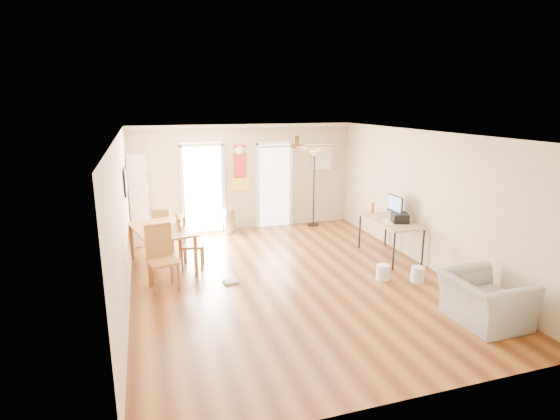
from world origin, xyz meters
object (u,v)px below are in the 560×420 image
object	(u,v)px
wastebasket_b	(418,274)
dining_chair_right_a	(190,237)
dining_chair_right_b	(192,242)
armchair	(484,300)
computer_desk	(389,239)
dining_chair_far	(163,229)
dining_chair_near	(163,259)
dining_table	(162,248)
torchiere_lamp	(314,188)
bookshelf	(139,199)
wastebasket_a	(383,272)
printer	(400,218)
trash_can	(230,221)

from	to	relation	value
wastebasket_b	dining_chair_right_a	bearing A→B (deg)	147.50
dining_chair_right_b	armchair	world-z (taller)	dining_chair_right_b
computer_desk	dining_chair_far	bearing A→B (deg)	156.68
dining_chair_right_a	computer_desk	bearing A→B (deg)	-122.17
dining_chair_right_b	wastebasket_b	xyz separation A→B (m)	(3.74, -1.89, -0.38)
wastebasket_b	dining_chair_near	bearing A→B (deg)	166.61
dining_chair_near	wastebasket_b	bearing A→B (deg)	-26.10
dining_chair_right_a	wastebasket_b	distance (m)	4.44
dining_chair_far	dining_chair_right_a	bearing A→B (deg)	129.62
dining_chair_right_b	dining_table	bearing A→B (deg)	81.46
dining_chair_right_b	dining_chair_near	bearing A→B (deg)	158.23
torchiere_lamp	armchair	bearing A→B (deg)	-85.70
dining_chair_near	torchiere_lamp	xyz separation A→B (m)	(3.92, 2.97, 0.44)
dining_chair_far	computer_desk	bearing A→B (deg)	165.90
bookshelf	dining_chair_right_a	world-z (taller)	bookshelf
dining_chair_right_b	computer_desk	size ratio (longest dim) A/B	0.71
bookshelf	wastebasket_b	xyz separation A→B (m)	(4.67, -3.92, -0.86)
dining_chair_near	wastebasket_a	bearing A→B (deg)	-24.20
dining_chair_right_b	armchair	distance (m)	5.10
bookshelf	dining_chair_far	bearing A→B (deg)	-66.86
dining_chair_right_a	dining_chair_far	xyz separation A→B (m)	(-0.49, 0.83, -0.01)
dining_table	printer	size ratio (longest dim) A/B	4.43
bookshelf	wastebasket_b	world-z (taller)	bookshelf
torchiere_lamp	computer_desk	bearing A→B (deg)	-77.33
bookshelf	dining_table	bearing A→B (deg)	-86.92
torchiere_lamp	printer	size ratio (longest dim) A/B	5.58
computer_desk	bookshelf	bearing A→B (deg)	151.68
bookshelf	dining_chair_near	xyz separation A→B (m)	(0.35, -2.90, -0.44)
dining_chair_near	torchiere_lamp	size ratio (longest dim) A/B	0.56
dining_table	dining_chair_near	size ratio (longest dim) A/B	1.43
dining_chair_near	torchiere_lamp	distance (m)	4.94
dining_chair_right_a	printer	world-z (taller)	printer
dining_table	dining_chair_right_a	bearing A→B (deg)	26.83
dining_table	wastebasket_a	world-z (taller)	dining_table
dining_chair_right_a	trash_can	xyz separation A→B (m)	(1.13, 1.55, -0.16)
trash_can	torchiere_lamp	world-z (taller)	torchiere_lamp
trash_can	computer_desk	distance (m)	3.85
dining_table	computer_desk	bearing A→B (deg)	-10.12
wastebasket_a	wastebasket_b	distance (m)	0.60
dining_chair_right_a	dining_table	bearing A→B (deg)	99.99
dining_chair_right_b	computer_desk	distance (m)	3.98
dining_chair_far	trash_can	xyz separation A→B (m)	(1.61, 0.73, -0.15)
computer_desk	armchair	xyz separation A→B (m)	(-0.19, -2.87, -0.04)
bookshelf	torchiere_lamp	size ratio (longest dim) A/B	1.00
dining_chair_right_b	wastebasket_a	size ratio (longest dim) A/B	3.71
wastebasket_b	dining_chair_far	bearing A→B (deg)	142.77
bookshelf	printer	size ratio (longest dim) A/B	5.60
dining_chair_right_b	dining_chair_near	xyz separation A→B (m)	(-0.59, -0.86, 0.04)
torchiere_lamp	dining_chair_near	bearing A→B (deg)	-142.86
computer_desk	wastebasket_a	size ratio (longest dim) A/B	5.21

